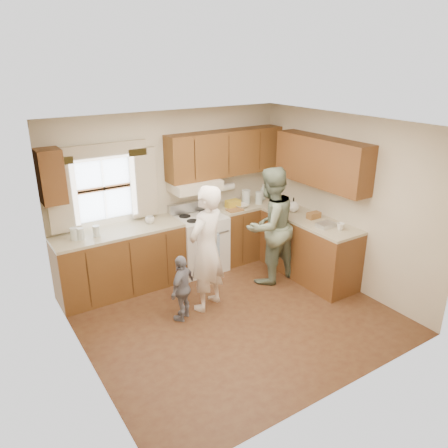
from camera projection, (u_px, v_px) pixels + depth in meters
room at (235, 228)px, 5.36m from camera, size 3.80×3.80×3.80m
kitchen_fixtures at (228, 223)px, 6.67m from camera, size 3.80×2.25×2.15m
stove at (199, 242)px, 6.92m from camera, size 0.76×0.67×1.07m
woman_left at (206, 249)px, 5.72m from camera, size 0.74×0.63×1.72m
woman_right at (270, 226)px, 6.43m from camera, size 0.94×0.78×1.77m
child at (182, 288)px, 5.59m from camera, size 0.56×0.48×0.90m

